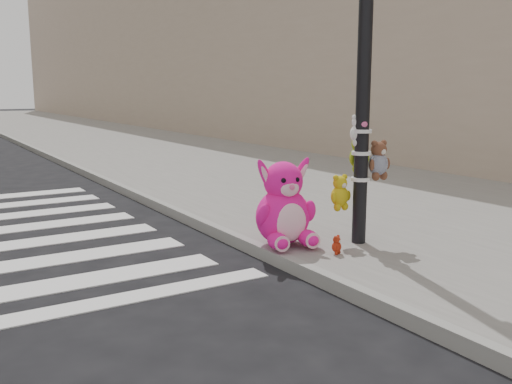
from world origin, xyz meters
TOP-DOWN VIEW (x-y plane):
  - ground at (0.00, 0.00)m, footprint 120.00×120.00m
  - sidewalk_near at (5.00, 10.00)m, footprint 7.00×80.00m
  - curb_edge at (1.55, 10.00)m, footprint 0.12×80.00m
  - bld_near at (10.50, 20.00)m, footprint 5.00×60.00m
  - signal_pole at (2.62, 1.82)m, footprint 0.72×0.50m
  - pink_bunny at (1.79, 2.17)m, footprint 0.75×0.84m
  - red_teddy at (2.06, 1.55)m, footprint 0.17×0.15m

SIDE VIEW (x-z plane):
  - ground at x=0.00m, z-range 0.00..0.00m
  - sidewalk_near at x=5.00m, z-range 0.00..0.14m
  - curb_edge at x=1.55m, z-range -0.01..0.15m
  - red_teddy at x=2.06m, z-range 0.14..0.35m
  - pink_bunny at x=1.79m, z-range 0.05..1.07m
  - signal_pole at x=2.62m, z-range -0.30..3.70m
  - bld_near at x=10.50m, z-range 0.00..10.00m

